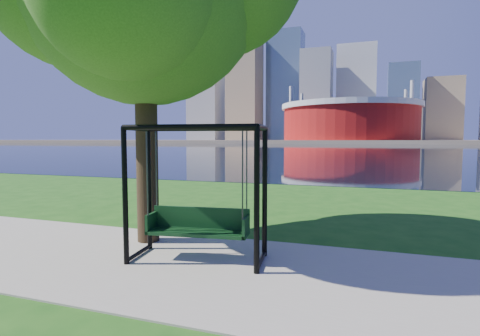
% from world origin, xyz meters
% --- Properties ---
extents(ground, '(900.00, 900.00, 0.00)m').
position_xyz_m(ground, '(0.00, 0.00, 0.00)').
color(ground, '#1E5114').
rests_on(ground, ground).
extents(path, '(120.00, 4.00, 0.03)m').
position_xyz_m(path, '(0.00, -0.50, 0.01)').
color(path, '#9E937F').
rests_on(path, ground).
extents(river, '(900.00, 180.00, 0.02)m').
position_xyz_m(river, '(0.00, 102.00, 0.01)').
color(river, black).
rests_on(river, ground).
extents(far_bank, '(900.00, 228.00, 2.00)m').
position_xyz_m(far_bank, '(0.00, 306.00, 1.00)').
color(far_bank, '#937F60').
rests_on(far_bank, ground).
extents(stadium, '(83.00, 83.00, 32.00)m').
position_xyz_m(stadium, '(-10.00, 235.00, 14.23)').
color(stadium, maroon).
rests_on(stadium, far_bank).
extents(skyline, '(392.00, 66.00, 96.50)m').
position_xyz_m(skyline, '(-4.27, 319.39, 35.89)').
color(skyline, gray).
rests_on(skyline, far_bank).
extents(swing, '(2.58, 1.38, 2.52)m').
position_xyz_m(swing, '(-0.60, -0.16, 1.22)').
color(swing, black).
rests_on(swing, ground).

